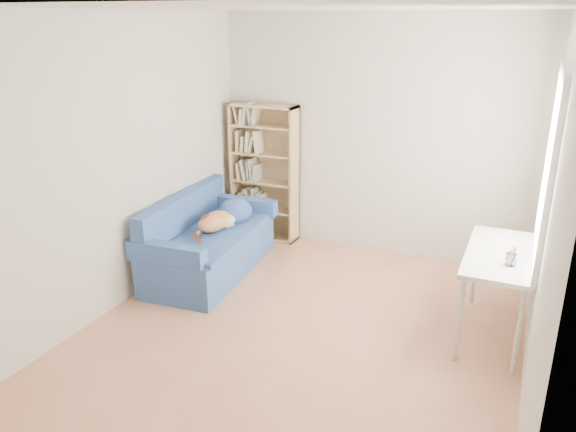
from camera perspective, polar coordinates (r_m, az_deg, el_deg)
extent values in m
plane|color=#B06D4F|center=(4.89, 1.38, -11.70)|extent=(4.00, 4.00, 0.00)
cube|color=silver|center=(6.20, 8.67, 7.85)|extent=(3.50, 0.04, 2.60)
cube|color=silver|center=(2.75, -14.81, -8.03)|extent=(3.50, 0.04, 2.60)
cube|color=silver|center=(5.26, -16.48, 5.14)|extent=(0.04, 4.00, 2.60)
cube|color=silver|center=(4.06, 24.97, -0.10)|extent=(0.04, 4.00, 2.60)
cube|color=white|center=(4.18, 1.69, 20.40)|extent=(3.50, 4.00, 0.04)
cube|color=white|center=(4.59, 25.31, 4.58)|extent=(0.01, 1.20, 1.30)
cube|color=navy|center=(5.93, -7.88, -3.76)|extent=(0.90, 1.70, 0.41)
cube|color=navy|center=(5.95, -10.66, 0.37)|extent=(0.27, 1.66, 0.40)
cube|color=navy|center=(6.43, -4.53, 1.09)|extent=(0.79, 0.21, 0.18)
cube|color=navy|center=(5.25, -12.31, -3.71)|extent=(0.79, 0.21, 0.18)
cube|color=navy|center=(5.84, -7.82, -1.77)|extent=(0.88, 1.57, 0.05)
ellipsoid|color=#30519B|center=(6.11, -5.38, 0.51)|extent=(0.36, 0.40, 0.27)
ellipsoid|color=#A04612|center=(5.83, -7.47, -0.56)|extent=(0.28, 0.48, 0.19)
ellipsoid|color=silver|center=(5.91, -6.24, -0.44)|extent=(0.16, 0.21, 0.12)
ellipsoid|color=#3B1E10|center=(5.78, -8.06, -0.27)|extent=(0.16, 0.24, 0.09)
sphere|color=#A04612|center=(6.07, -5.69, 0.80)|extent=(0.17, 0.17, 0.17)
cone|color=#A04612|center=(6.09, -5.72, 1.63)|extent=(0.07, 0.07, 0.08)
cone|color=#A04612|center=(6.03, -6.08, 1.42)|extent=(0.07, 0.07, 0.08)
cylinder|color=#25BC66|center=(6.01, -6.12, 0.37)|extent=(0.13, 0.05, 0.13)
cylinder|color=#3B1E10|center=(5.64, -9.04, -1.75)|extent=(0.10, 0.19, 0.06)
cube|color=tan|center=(6.79, -5.36, 4.71)|extent=(0.03, 0.25, 1.61)
cube|color=tan|center=(6.46, 0.65, 4.02)|extent=(0.03, 0.25, 1.61)
cube|color=tan|center=(6.46, -2.53, 11.13)|extent=(0.80, 0.25, 0.03)
cube|color=tan|center=(6.87, -2.34, -1.97)|extent=(0.80, 0.25, 0.03)
cube|color=tan|center=(6.72, -2.00, 4.62)|extent=(0.80, 0.02, 1.61)
cube|color=silver|center=(4.85, 20.75, -3.68)|extent=(0.52, 1.14, 0.04)
cylinder|color=silver|center=(5.47, 22.88, -5.60)|extent=(0.04, 0.04, 0.71)
cylinder|color=silver|center=(4.54, 22.36, -10.82)|extent=(0.04, 0.04, 0.71)
cylinder|color=silver|center=(5.48, 18.50, -4.99)|extent=(0.04, 0.04, 0.71)
cylinder|color=silver|center=(4.55, 17.02, -10.06)|extent=(0.04, 0.04, 0.71)
cylinder|color=white|center=(4.61, 21.70, -4.13)|extent=(0.08, 0.08, 0.09)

